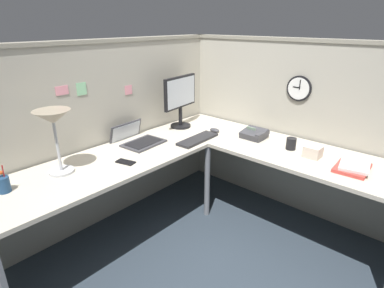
{
  "coord_description": "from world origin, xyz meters",
  "views": [
    {
      "loc": [
        -1.81,
        -1.41,
        1.71
      ],
      "look_at": [
        -0.14,
        0.08,
        0.83
      ],
      "focal_mm": 29.16,
      "sensor_mm": 36.0,
      "label": 1
    }
  ],
  "objects_px": {
    "pen_cup": "(3,184)",
    "laptop": "(136,139)",
    "computer_mouse": "(215,130)",
    "book_stack": "(353,167)",
    "desk_lamp_dome": "(53,122)",
    "keyboard": "(198,139)",
    "monitor": "(180,98)",
    "tissue_box": "(313,152)",
    "coffee_mug": "(291,144)",
    "cell_phone": "(126,162)",
    "wall_clock": "(299,88)",
    "office_phone": "(255,134)"
  },
  "relations": [
    {
      "from": "desk_lamp_dome",
      "to": "keyboard",
      "type": "bearing_deg",
      "value": -15.25
    },
    {
      "from": "pen_cup",
      "to": "book_stack",
      "type": "distance_m",
      "value": 2.32
    },
    {
      "from": "book_stack",
      "to": "tissue_box",
      "type": "relative_size",
      "value": 2.56
    },
    {
      "from": "desk_lamp_dome",
      "to": "cell_phone",
      "type": "relative_size",
      "value": 3.09
    },
    {
      "from": "computer_mouse",
      "to": "wall_clock",
      "type": "height_order",
      "value": "wall_clock"
    },
    {
      "from": "pen_cup",
      "to": "wall_clock",
      "type": "height_order",
      "value": "wall_clock"
    },
    {
      "from": "monitor",
      "to": "pen_cup",
      "type": "xyz_separation_m",
      "value": [
        -1.65,
        -0.07,
        -0.24
      ]
    },
    {
      "from": "monitor",
      "to": "computer_mouse",
      "type": "distance_m",
      "value": 0.46
    },
    {
      "from": "pen_cup",
      "to": "laptop",
      "type": "bearing_deg",
      "value": 4.11
    },
    {
      "from": "laptop",
      "to": "cell_phone",
      "type": "bearing_deg",
      "value": -138.78
    },
    {
      "from": "desk_lamp_dome",
      "to": "cell_phone",
      "type": "distance_m",
      "value": 0.57
    },
    {
      "from": "book_stack",
      "to": "tissue_box",
      "type": "bearing_deg",
      "value": 86.06
    },
    {
      "from": "cell_phone",
      "to": "wall_clock",
      "type": "relative_size",
      "value": 0.65
    },
    {
      "from": "office_phone",
      "to": "book_stack",
      "type": "xyz_separation_m",
      "value": [
        -0.09,
        -0.86,
        -0.02
      ]
    },
    {
      "from": "pen_cup",
      "to": "book_stack",
      "type": "relative_size",
      "value": 0.59
    },
    {
      "from": "keyboard",
      "to": "computer_mouse",
      "type": "height_order",
      "value": "computer_mouse"
    },
    {
      "from": "cell_phone",
      "to": "keyboard",
      "type": "bearing_deg",
      "value": -23.16
    },
    {
      "from": "desk_lamp_dome",
      "to": "coffee_mug",
      "type": "distance_m",
      "value": 1.8
    },
    {
      "from": "monitor",
      "to": "tissue_box",
      "type": "relative_size",
      "value": 4.17
    },
    {
      "from": "pen_cup",
      "to": "cell_phone",
      "type": "xyz_separation_m",
      "value": [
        0.76,
        -0.21,
        -0.05
      ]
    },
    {
      "from": "monitor",
      "to": "keyboard",
      "type": "xyz_separation_m",
      "value": [
        -0.18,
        -0.38,
        -0.28
      ]
    },
    {
      "from": "desk_lamp_dome",
      "to": "coffee_mug",
      "type": "xyz_separation_m",
      "value": [
        1.46,
        -1.0,
        -0.32
      ]
    },
    {
      "from": "pen_cup",
      "to": "cell_phone",
      "type": "bearing_deg",
      "value": -15.43
    },
    {
      "from": "book_stack",
      "to": "monitor",
      "type": "bearing_deg",
      "value": 94.27
    },
    {
      "from": "computer_mouse",
      "to": "pen_cup",
      "type": "height_order",
      "value": "pen_cup"
    },
    {
      "from": "computer_mouse",
      "to": "book_stack",
      "type": "distance_m",
      "value": 1.23
    },
    {
      "from": "keyboard",
      "to": "wall_clock",
      "type": "height_order",
      "value": "wall_clock"
    },
    {
      "from": "wall_clock",
      "to": "book_stack",
      "type": "bearing_deg",
      "value": -121.4
    },
    {
      "from": "computer_mouse",
      "to": "cell_phone",
      "type": "xyz_separation_m",
      "value": [
        -0.99,
        0.07,
        -0.01
      ]
    },
    {
      "from": "monitor",
      "to": "wall_clock",
      "type": "distance_m",
      "value": 1.09
    },
    {
      "from": "cell_phone",
      "to": "pen_cup",
      "type": "bearing_deg",
      "value": 149.09
    },
    {
      "from": "book_stack",
      "to": "coffee_mug",
      "type": "xyz_separation_m",
      "value": [
        0.06,
        0.5,
        0.03
      ]
    },
    {
      "from": "computer_mouse",
      "to": "pen_cup",
      "type": "xyz_separation_m",
      "value": [
        -1.75,
        0.27,
        0.04
      ]
    },
    {
      "from": "coffee_mug",
      "to": "tissue_box",
      "type": "xyz_separation_m",
      "value": [
        -0.04,
        -0.2,
        -0.0
      ]
    },
    {
      "from": "computer_mouse",
      "to": "wall_clock",
      "type": "bearing_deg",
      "value": -56.89
    },
    {
      "from": "computer_mouse",
      "to": "book_stack",
      "type": "xyz_separation_m",
      "value": [
        0.02,
        -1.23,
        0.0
      ]
    },
    {
      "from": "laptop",
      "to": "computer_mouse",
      "type": "height_order",
      "value": "laptop"
    },
    {
      "from": "keyboard",
      "to": "book_stack",
      "type": "distance_m",
      "value": 1.24
    },
    {
      "from": "desk_lamp_dome",
      "to": "pen_cup",
      "type": "relative_size",
      "value": 2.47
    },
    {
      "from": "computer_mouse",
      "to": "coffee_mug",
      "type": "bearing_deg",
      "value": -84.2
    },
    {
      "from": "monitor",
      "to": "keyboard",
      "type": "bearing_deg",
      "value": -115.27
    },
    {
      "from": "keyboard",
      "to": "pen_cup",
      "type": "xyz_separation_m",
      "value": [
        -1.47,
        0.3,
        0.04
      ]
    },
    {
      "from": "monitor",
      "to": "pen_cup",
      "type": "relative_size",
      "value": 2.78
    },
    {
      "from": "laptop",
      "to": "keyboard",
      "type": "bearing_deg",
      "value": -44.91
    },
    {
      "from": "computer_mouse",
      "to": "tissue_box",
      "type": "xyz_separation_m",
      "value": [
        0.04,
        -0.93,
        0.03
      ]
    },
    {
      "from": "pen_cup",
      "to": "coffee_mug",
      "type": "relative_size",
      "value": 1.88
    },
    {
      "from": "pen_cup",
      "to": "tissue_box",
      "type": "xyz_separation_m",
      "value": [
        1.78,
        -1.2,
        -0.01
      ]
    },
    {
      "from": "keyboard",
      "to": "computer_mouse",
      "type": "xyz_separation_m",
      "value": [
        0.28,
        0.03,
        0.01
      ]
    },
    {
      "from": "laptop",
      "to": "tissue_box",
      "type": "bearing_deg",
      "value": -61.32
    },
    {
      "from": "laptop",
      "to": "tissue_box",
      "type": "xyz_separation_m",
      "value": [
        0.7,
        -1.28,
        0.02
      ]
    }
  ]
}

